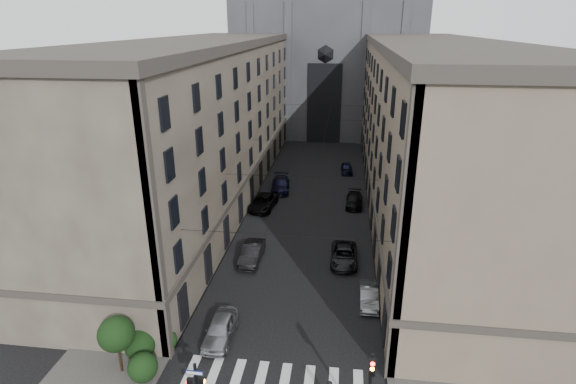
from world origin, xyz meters
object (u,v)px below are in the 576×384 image
at_px(car_left_midnear, 252,253).
at_px(car_left_midfar, 263,202).
at_px(car_left_near, 220,329).
at_px(car_right_near, 369,296).
at_px(car_right_far, 347,168).
at_px(car_right_midnear, 344,255).
at_px(car_right_midfar, 354,200).
at_px(car_left_far, 280,185).
at_px(gothic_tower, 329,38).

relative_size(car_left_midnear, car_left_midfar, 0.89).
xyz_separation_m(car_left_near, car_left_midnear, (0.00, 10.94, 0.02)).
distance_m(car_left_midnear, car_right_near, 11.72).
xyz_separation_m(car_left_near, car_right_near, (10.40, 5.54, -0.12)).
bearing_deg(car_right_far, car_right_midnear, -93.69).
distance_m(car_left_midfar, car_right_midfar, 10.90).
relative_size(car_left_midfar, car_right_midfar, 1.16).
bearing_deg(car_right_midnear, car_left_midnear, -174.54).
relative_size(car_left_midfar, car_right_midnear, 1.07).
bearing_deg(car_left_far, car_right_midfar, -28.58).
distance_m(car_left_midnear, car_right_midnear, 8.44).
xyz_separation_m(car_left_far, car_right_far, (8.55, 8.65, -0.15)).
height_order(gothic_tower, car_right_midnear, gothic_tower).
height_order(car_right_near, car_right_midnear, car_right_midnear).
height_order(car_left_midnear, car_left_far, car_left_far).
bearing_deg(car_left_midnear, car_right_midfar, 57.70).
distance_m(gothic_tower, car_right_midfar, 44.63).
bearing_deg(gothic_tower, car_left_far, -96.50).
bearing_deg(car_right_midfar, car_right_near, -84.93).
height_order(gothic_tower, car_right_midfar, gothic_tower).
relative_size(car_left_midnear, car_right_midfar, 1.03).
relative_size(car_right_near, car_right_midfar, 0.84).
bearing_deg(car_left_near, car_left_midnear, 90.28).
relative_size(car_left_near, car_right_far, 1.17).
distance_m(car_left_midnear, car_right_midfar, 17.47).
height_order(car_left_midfar, car_right_far, car_left_midfar).
bearing_deg(car_right_midfar, gothic_tower, 99.85).
bearing_deg(car_left_midnear, car_left_far, 90.62).
bearing_deg(car_right_midfar, car_left_midfar, -165.79).
bearing_deg(gothic_tower, car_right_midnear, -85.61).
bearing_deg(car_left_midnear, car_left_midfar, 96.03).
distance_m(car_left_far, car_right_midnear, 19.73).
xyz_separation_m(car_left_far, car_right_midnear, (8.40, -17.86, -0.10)).
height_order(car_right_midnear, car_right_midfar, car_right_midnear).
xyz_separation_m(car_left_near, car_right_midnear, (8.40, 11.75, -0.07)).
height_order(car_left_midnear, car_right_midfar, car_left_midnear).
bearing_deg(car_left_far, car_left_near, -95.74).
xyz_separation_m(car_right_midfar, car_right_far, (-0.94, 12.64, -0.02)).
xyz_separation_m(car_left_midnear, car_right_midfar, (9.49, 14.66, -0.12)).
bearing_deg(car_left_midfar, car_left_near, -81.02).
xyz_separation_m(gothic_tower, car_right_midfar, (5.29, -40.88, -17.11)).
bearing_deg(car_right_midfar, car_left_near, -107.86).
height_order(gothic_tower, car_right_far, gothic_tower).
xyz_separation_m(car_left_midnear, car_right_near, (10.40, -5.40, -0.15)).
height_order(car_left_midfar, car_left_far, car_left_far).
xyz_separation_m(car_left_midnear, car_left_midfar, (-1.18, 12.45, -0.04)).
bearing_deg(car_left_midfar, gothic_tower, 88.98).
bearing_deg(car_left_near, car_right_near, 28.32).
distance_m(car_left_midnear, car_left_midfar, 12.50).
bearing_deg(car_left_midfar, car_left_midnear, -78.49).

